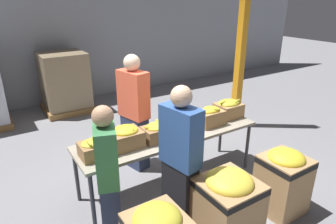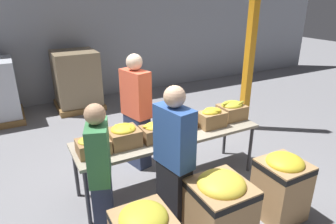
{
  "view_description": "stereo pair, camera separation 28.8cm",
  "coord_description": "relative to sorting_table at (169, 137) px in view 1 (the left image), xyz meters",
  "views": [
    {
      "loc": [
        -2.0,
        -3.1,
        2.57
      ],
      "look_at": [
        0.03,
        0.09,
        1.07
      ],
      "focal_mm": 32.0,
      "sensor_mm": 36.0,
      "label": 1
    },
    {
      "loc": [
        -1.75,
        -3.25,
        2.57
      ],
      "look_at": [
        0.03,
        0.09,
        1.07
      ],
      "focal_mm": 32.0,
      "sensor_mm": 36.0,
      "label": 2
    }
  ],
  "objects": [
    {
      "name": "ground_plane",
      "position": [
        0.0,
        0.0,
        -0.73
      ],
      "size": [
        30.0,
        30.0,
        0.0
      ],
      "primitive_type": "plane",
      "color": "gray"
    },
    {
      "name": "wall_back",
      "position": [
        0.0,
        4.44,
        1.27
      ],
      "size": [
        16.0,
        0.08,
        4.0
      ],
      "color": "#9399A3",
      "rests_on": "ground_plane"
    },
    {
      "name": "sorting_table",
      "position": [
        0.0,
        0.0,
        0.0
      ],
      "size": [
        2.58,
        0.73,
        0.79
      ],
      "color": "#9E937F",
      "rests_on": "ground_plane"
    },
    {
      "name": "banana_box_0",
      "position": [
        -1.05,
        -0.05,
        0.17
      ],
      "size": [
        0.38,
        0.3,
        0.24
      ],
      "color": "olive",
      "rests_on": "sorting_table"
    },
    {
      "name": "banana_box_1",
      "position": [
        -0.65,
        -0.02,
        0.19
      ],
      "size": [
        0.38,
        0.33,
        0.29
      ],
      "color": "olive",
      "rests_on": "sorting_table"
    },
    {
      "name": "banana_box_2",
      "position": [
        -0.24,
        -0.07,
        0.17
      ],
      "size": [
        0.38,
        0.28,
        0.25
      ],
      "color": "olive",
      "rests_on": "sorting_table"
    },
    {
      "name": "banana_box_3",
      "position": [
        0.24,
        0.07,
        0.17
      ],
      "size": [
        0.38,
        0.28,
        0.25
      ],
      "color": "#A37A4C",
      "rests_on": "sorting_table"
    },
    {
      "name": "banana_box_4",
      "position": [
        0.65,
        -0.07,
        0.19
      ],
      "size": [
        0.38,
        0.26,
        0.28
      ],
      "color": "#A37A4C",
      "rests_on": "sorting_table"
    },
    {
      "name": "banana_box_5",
      "position": [
        1.09,
        0.02,
        0.2
      ],
      "size": [
        0.4,
        0.32,
        0.29
      ],
      "color": "#A37A4C",
      "rests_on": "sorting_table"
    },
    {
      "name": "volunteer_0",
      "position": [
        -1.11,
        -0.55,
        0.06
      ],
      "size": [
        0.34,
        0.47,
        1.59
      ],
      "rotation": [
        0.0,
        0.0,
        1.24
      ],
      "color": "#2D3856",
      "rests_on": "ground_plane"
    },
    {
      "name": "volunteer_1",
      "position": [
        -0.34,
        -0.76,
        0.12
      ],
      "size": [
        0.31,
        0.49,
        1.72
      ],
      "rotation": [
        0.0,
        0.0,
        1.76
      ],
      "color": "black",
      "rests_on": "ground_plane"
    },
    {
      "name": "volunteer_2",
      "position": [
        -0.19,
        0.68,
        0.15
      ],
      "size": [
        0.35,
        0.52,
        1.78
      ],
      "rotation": [
        0.0,
        0.0,
        -1.33
      ],
      "color": "#2D3856",
      "rests_on": "ground_plane"
    },
    {
      "name": "donation_bin_1",
      "position": [
        -0.05,
        -1.24,
        -0.28
      ],
      "size": [
        0.6,
        0.6,
        0.86
      ],
      "color": "tan",
      "rests_on": "ground_plane"
    },
    {
      "name": "donation_bin_2",
      "position": [
        0.86,
        -1.24,
        -0.29
      ],
      "size": [
        0.52,
        0.52,
        0.84
      ],
      "color": "tan",
      "rests_on": "ground_plane"
    },
    {
      "name": "support_pillar",
      "position": [
        2.25,
        0.99,
        1.27
      ],
      "size": [
        0.14,
        0.14,
        4.0
      ],
      "color": "orange",
      "rests_on": "ground_plane"
    },
    {
      "name": "pallet_stack_1",
      "position": [
        -0.44,
        3.75,
        -0.07
      ],
      "size": [
        1.04,
        1.04,
        1.36
      ],
      "color": "olive",
      "rests_on": "ground_plane"
    }
  ]
}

